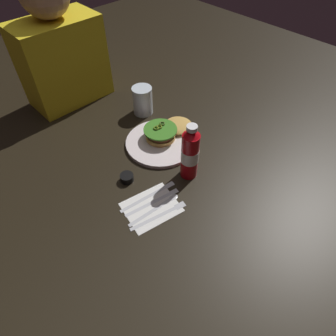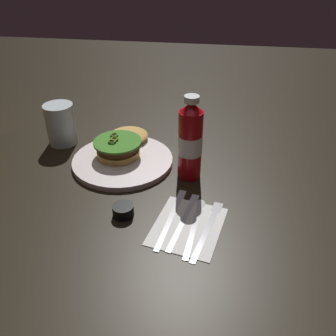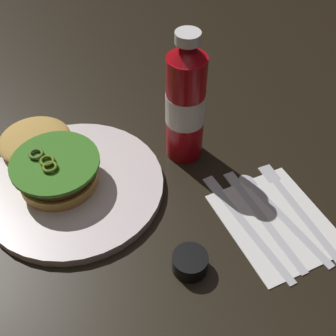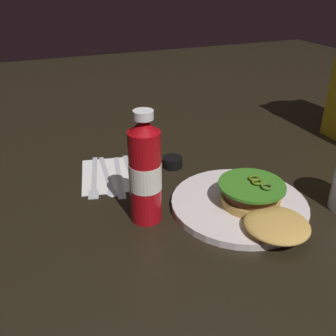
{
  "view_description": "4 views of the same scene",
  "coord_description": "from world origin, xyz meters",
  "px_view_note": "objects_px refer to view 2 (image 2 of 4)",
  "views": [
    {
      "loc": [
        -0.45,
        -0.63,
        0.8
      ],
      "look_at": [
        0.02,
        -0.14,
        0.07
      ],
      "focal_mm": 31.23,
      "sensor_mm": 36.0,
      "label": 1
    },
    {
      "loc": [
        -0.68,
        -0.22,
        0.53
      ],
      "look_at": [
        0.05,
        -0.11,
        0.05
      ],
      "focal_mm": 37.84,
      "sensor_mm": 36.0,
      "label": 2
    },
    {
      "loc": [
        -0.32,
        0.18,
        0.53
      ],
      "look_at": [
        0.04,
        -0.09,
        0.05
      ],
      "focal_mm": 47.01,
      "sensor_mm": 36.0,
      "label": 3
    },
    {
      "loc": [
        0.68,
        -0.36,
        0.44
      ],
      "look_at": [
        0.03,
        -0.09,
        0.07
      ],
      "focal_mm": 40.5,
      "sensor_mm": 36.0,
      "label": 4
    }
  ],
  "objects_px": {
    "condiment_cup": "(123,210)",
    "fork_utensil": "(209,224)",
    "napkin": "(188,226)",
    "ketchup_bottle": "(190,142)",
    "water_glass": "(61,124)",
    "butter_knife": "(185,216)",
    "burger_sandwich": "(122,143)",
    "dinner_plate": "(123,161)",
    "steak_knife": "(173,213)",
    "spoon_utensil": "(197,217)"
  },
  "relations": [
    {
      "from": "water_glass",
      "to": "condiment_cup",
      "type": "xyz_separation_m",
      "value": [
        -0.31,
        -0.27,
        -0.05
      ]
    },
    {
      "from": "water_glass",
      "to": "fork_utensil",
      "type": "bearing_deg",
      "value": -123.88
    },
    {
      "from": "dinner_plate",
      "to": "water_glass",
      "type": "height_order",
      "value": "water_glass"
    },
    {
      "from": "burger_sandwich",
      "to": "spoon_utensil",
      "type": "distance_m",
      "value": 0.35
    },
    {
      "from": "dinner_plate",
      "to": "spoon_utensil",
      "type": "distance_m",
      "value": 0.3
    },
    {
      "from": "napkin",
      "to": "fork_utensil",
      "type": "bearing_deg",
      "value": -77.41
    },
    {
      "from": "water_glass",
      "to": "steak_knife",
      "type": "relative_size",
      "value": 0.57
    },
    {
      "from": "dinner_plate",
      "to": "butter_knife",
      "type": "relative_size",
      "value": 1.38
    },
    {
      "from": "dinner_plate",
      "to": "condiment_cup",
      "type": "bearing_deg",
      "value": -165.02
    },
    {
      "from": "spoon_utensil",
      "to": "butter_knife",
      "type": "height_order",
      "value": "same"
    },
    {
      "from": "ketchup_bottle",
      "to": "condiment_cup",
      "type": "relative_size",
      "value": 4.59
    },
    {
      "from": "butter_knife",
      "to": "napkin",
      "type": "bearing_deg",
      "value": -162.48
    },
    {
      "from": "water_glass",
      "to": "butter_knife",
      "type": "distance_m",
      "value": 0.51
    },
    {
      "from": "spoon_utensil",
      "to": "ketchup_bottle",
      "type": "bearing_deg",
      "value": 11.45
    },
    {
      "from": "burger_sandwich",
      "to": "napkin",
      "type": "height_order",
      "value": "burger_sandwich"
    },
    {
      "from": "water_glass",
      "to": "napkin",
      "type": "distance_m",
      "value": 0.53
    },
    {
      "from": "condiment_cup",
      "to": "steak_knife",
      "type": "bearing_deg",
      "value": -80.47
    },
    {
      "from": "ketchup_bottle",
      "to": "fork_utensil",
      "type": "height_order",
      "value": "ketchup_bottle"
    },
    {
      "from": "ketchup_bottle",
      "to": "steak_knife",
      "type": "height_order",
      "value": "ketchup_bottle"
    },
    {
      "from": "water_glass",
      "to": "napkin",
      "type": "relative_size",
      "value": 0.71
    },
    {
      "from": "ketchup_bottle",
      "to": "water_glass",
      "type": "relative_size",
      "value": 1.81
    },
    {
      "from": "water_glass",
      "to": "napkin",
      "type": "xyz_separation_m",
      "value": [
        -0.32,
        -0.42,
        -0.06
      ]
    },
    {
      "from": "dinner_plate",
      "to": "condiment_cup",
      "type": "height_order",
      "value": "condiment_cup"
    },
    {
      "from": "water_glass",
      "to": "steak_knife",
      "type": "distance_m",
      "value": 0.48
    },
    {
      "from": "napkin",
      "to": "water_glass",
      "type": "bearing_deg",
      "value": 52.36
    },
    {
      "from": "condiment_cup",
      "to": "fork_utensil",
      "type": "xyz_separation_m",
      "value": [
        -0.01,
        -0.2,
        -0.01
      ]
    },
    {
      "from": "steak_knife",
      "to": "spoon_utensil",
      "type": "bearing_deg",
      "value": -98.13
    },
    {
      "from": "condiment_cup",
      "to": "napkin",
      "type": "xyz_separation_m",
      "value": [
        -0.02,
        -0.15,
        -0.01
      ]
    },
    {
      "from": "condiment_cup",
      "to": "napkin",
      "type": "relative_size",
      "value": 0.28
    },
    {
      "from": "napkin",
      "to": "butter_knife",
      "type": "relative_size",
      "value": 0.86
    },
    {
      "from": "burger_sandwich",
      "to": "dinner_plate",
      "type": "bearing_deg",
      "value": -164.76
    },
    {
      "from": "ketchup_bottle",
      "to": "butter_knife",
      "type": "bearing_deg",
      "value": -177.05
    },
    {
      "from": "condiment_cup",
      "to": "burger_sandwich",
      "type": "bearing_deg",
      "value": 15.03
    },
    {
      "from": "dinner_plate",
      "to": "condiment_cup",
      "type": "distance_m",
      "value": 0.22
    },
    {
      "from": "butter_knife",
      "to": "dinner_plate",
      "type": "bearing_deg",
      "value": 44.01
    },
    {
      "from": "condiment_cup",
      "to": "napkin",
      "type": "bearing_deg",
      "value": -96.3
    },
    {
      "from": "napkin",
      "to": "fork_utensil",
      "type": "distance_m",
      "value": 0.05
    },
    {
      "from": "napkin",
      "to": "ketchup_bottle",
      "type": "bearing_deg",
      "value": 5.1
    },
    {
      "from": "burger_sandwich",
      "to": "steak_knife",
      "type": "relative_size",
      "value": 1.03
    },
    {
      "from": "steak_knife",
      "to": "dinner_plate",
      "type": "bearing_deg",
      "value": 40.41
    },
    {
      "from": "condiment_cup",
      "to": "butter_knife",
      "type": "bearing_deg",
      "value": -85.2
    },
    {
      "from": "condiment_cup",
      "to": "butter_knife",
      "type": "xyz_separation_m",
      "value": [
        0.01,
        -0.14,
        -0.01
      ]
    },
    {
      "from": "condiment_cup",
      "to": "steak_knife",
      "type": "relative_size",
      "value": 0.23
    },
    {
      "from": "burger_sandwich",
      "to": "napkin",
      "type": "bearing_deg",
      "value": -142.1
    },
    {
      "from": "dinner_plate",
      "to": "butter_knife",
      "type": "bearing_deg",
      "value": -135.99
    },
    {
      "from": "condiment_cup",
      "to": "steak_knife",
      "type": "height_order",
      "value": "condiment_cup"
    },
    {
      "from": "ketchup_bottle",
      "to": "butter_knife",
      "type": "relative_size",
      "value": 1.11
    },
    {
      "from": "ketchup_bottle",
      "to": "napkin",
      "type": "relative_size",
      "value": 1.29
    },
    {
      "from": "burger_sandwich",
      "to": "fork_utensil",
      "type": "relative_size",
      "value": 1.11
    },
    {
      "from": "ketchup_bottle",
      "to": "spoon_utensil",
      "type": "xyz_separation_m",
      "value": [
        -0.17,
        -0.03,
        -0.1
      ]
    }
  ]
}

